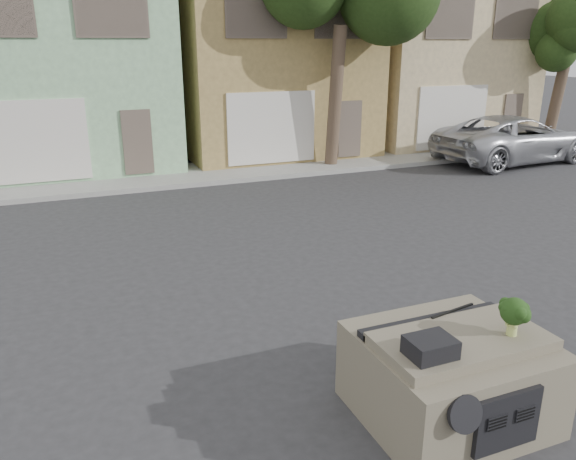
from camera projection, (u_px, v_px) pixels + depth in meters
ground_plane at (331, 309)px, 9.28m from camera, size 120.00×120.00×0.00m
sidewalk at (188, 175)px, 18.46m from camera, size 40.00×3.00×0.15m
townhouse_mint at (57, 56)px, 19.53m from camera, size 7.20×8.20×7.55m
townhouse_tan at (260, 54)px, 22.25m from camera, size 7.20×8.20×7.55m
townhouse_beige at (418, 53)px, 24.97m from camera, size 7.20×8.20×7.55m
silver_pickup at (511, 162)px, 20.81m from camera, size 6.34×3.28×1.71m
tree_near at (337, 41)px, 18.34m from camera, size 4.40×4.00×8.50m
tree_far at (560, 75)px, 22.36m from camera, size 3.20×3.00×6.00m
car_dashboard at (449, 373)px, 6.47m from camera, size 2.00×1.80×1.12m
instrument_hump at (430, 347)px, 5.74m from camera, size 0.48×0.38×0.20m
wiper_arm at (453, 311)px, 6.72m from camera, size 0.69×0.15×0.02m
broccoli at (514, 316)px, 6.12m from camera, size 0.51×0.51×0.45m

